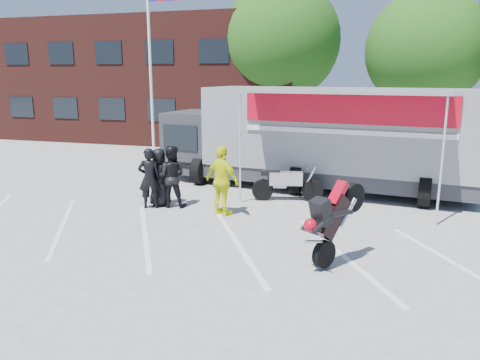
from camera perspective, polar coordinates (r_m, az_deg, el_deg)
The scene contains 13 objects.
ground at distance 10.19m, azimuth -3.03°, elevation -9.59°, with size 100.00×100.00×0.00m, color #AAAAA5.
parking_bay_lines at distance 11.07m, azimuth -1.28°, elevation -7.68°, with size 18.00×5.00×0.01m, color white.
office_building at distance 29.93m, azimuth -9.73°, elevation 11.89°, with size 18.00×8.00×7.00m, color #4D1E18.
flagpole at distance 21.13m, azimuth -10.33°, elevation 15.78°, with size 1.61×0.12×8.00m.
tree_left at distance 25.46m, azimuth 5.03°, elevation 16.55°, with size 6.12×6.12×8.64m.
tree_mid at distance 23.95m, azimuth 21.66°, elevation 14.48°, with size 5.44×5.44×7.68m.
transporter_truck at distance 16.44m, azimuth 9.63°, elevation -1.03°, with size 10.79×5.20×3.43m, color gray, non-canonical shape.
parked_motorcycle at distance 14.76m, azimuth 5.76°, elevation -2.50°, with size 0.75×2.26×1.18m, color #B0B0B5, non-canonical shape.
stunt_bike_rider at distance 10.28m, azimuth 12.51°, elevation -9.67°, with size 0.76×1.62×1.91m, color black, non-canonical shape.
spectator_leather_a at distance 14.15m, azimuth -9.76°, elevation 0.34°, with size 0.85×0.56×1.75m, color black.
spectator_leather_b at distance 13.95m, azimuth -10.98°, elevation 0.22°, with size 0.65×0.43×1.79m, color black.
spectator_leather_c at distance 13.97m, azimuth -8.40°, elevation 0.43°, with size 0.89×0.70×1.84m, color black.
spectator_hivis at distance 12.98m, azimuth -2.16°, elevation -0.11°, with size 1.15×0.48×1.96m, color #F1FF0D.
Camera 1 is at (3.21, -8.86, 3.88)m, focal length 35.00 mm.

